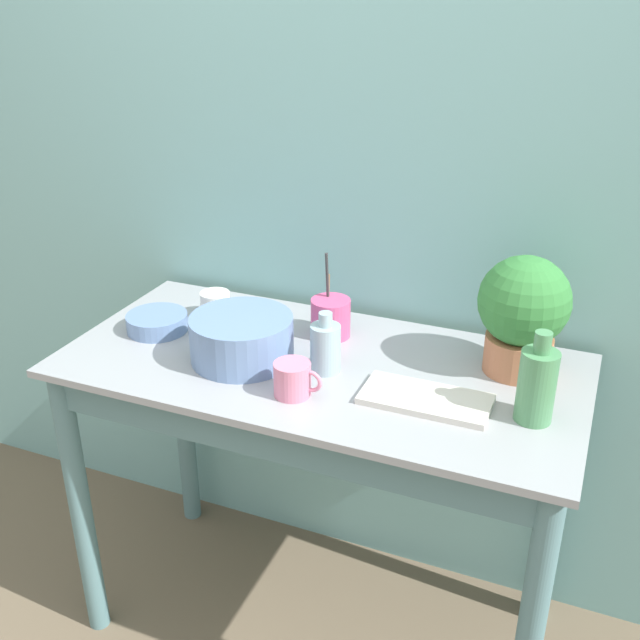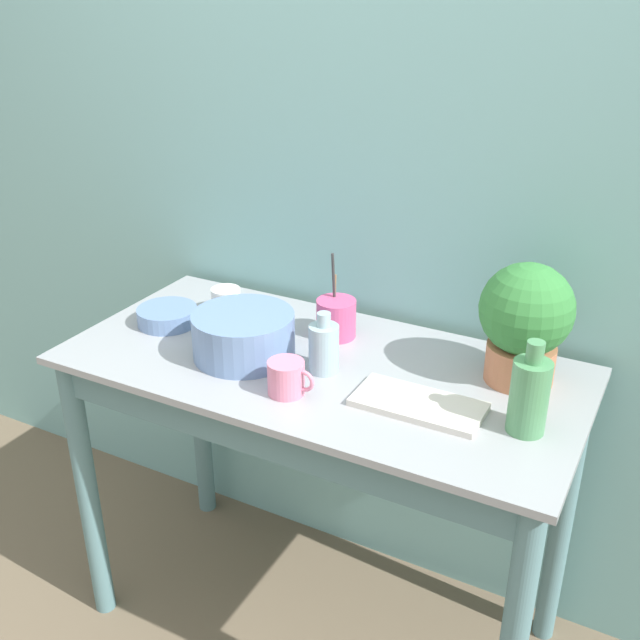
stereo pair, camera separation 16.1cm
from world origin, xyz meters
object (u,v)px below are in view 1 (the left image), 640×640
bottle_tall (537,384)px  mug_pink (292,379)px  potted_plant (523,311)px  bowl_small_blue (157,322)px  tray_board (426,399)px  bottle_short (325,347)px  mug_white (216,305)px  utensil_cup (331,317)px  bowl_wash_large (242,338)px

bottle_tall → mug_pink: 0.55m
potted_plant → mug_pink: potted_plant is taller
potted_plant → bottle_tall: 0.23m
bowl_small_blue → tray_board: size_ratio=0.56×
potted_plant → tray_board: (-0.17, -0.23, -0.15)m
bottle_short → bowl_small_blue: size_ratio=0.94×
mug_white → mug_pink: (0.38, -0.31, 0.00)m
bottle_tall → bottle_short: size_ratio=1.37×
bottle_tall → bowl_small_blue: size_ratio=1.29×
mug_pink → bowl_small_blue: bearing=160.7°
utensil_cup → tray_board: 0.41m
potted_plant → utensil_cup: (-0.50, 0.01, -0.11)m
bowl_wash_large → bowl_small_blue: 0.30m
potted_plant → utensil_cup: bearing=179.3°
bowl_small_blue → mug_pink: bearing=-19.3°
bowl_wash_large → bottle_tall: bearing=-0.4°
mug_pink → bottle_tall: bearing=11.2°
potted_plant → bowl_small_blue: bearing=-171.2°
potted_plant → bowl_wash_large: potted_plant is taller
bowl_wash_large → utensil_cup: 0.26m
bowl_small_blue → utensil_cup: utensil_cup is taller
bottle_short → bottle_tall: bearing=-3.4°
bottle_short → mug_pink: bottle_short is taller
mug_white → bowl_small_blue: mug_white is taller
bowl_wash_large → utensil_cup: size_ratio=1.13×
mug_pink → tray_board: 0.31m
mug_white → bottle_tall: bearing=-12.3°
bottle_tall → mug_pink: bottle_tall is taller
bottle_short → utensil_cup: size_ratio=0.68×
potted_plant → mug_white: bearing=-179.2°
mug_pink → utensil_cup: size_ratio=0.52×
bowl_small_blue → potted_plant: bearing=8.8°
mug_pink → bowl_small_blue: size_ratio=0.72×
mug_white → potted_plant: bearing=0.8°
potted_plant → bottle_tall: bearing=-71.7°
bowl_wash_large → mug_white: bearing=133.8°
utensil_cup → potted_plant: bearing=-0.7°
potted_plant → utensil_cup: size_ratio=1.28×
bottle_tall → utensil_cup: size_ratio=0.92×
potted_plant → bottle_tall: (0.07, -0.21, -0.07)m
bowl_wash_large → bottle_short: bearing=6.4°
bowl_wash_large → tray_board: size_ratio=0.88×
bowl_wash_large → mug_white: 0.27m
mug_white → mug_pink: 0.49m
mug_pink → utensil_cup: 0.33m
potted_plant → mug_white: (-0.84, -0.01, -0.12)m
bottle_tall → mug_white: bottle_tall is taller
bowl_wash_large → bottle_short: (0.22, 0.02, 0.01)m
utensil_cup → tray_board: utensil_cup is taller
bottle_short → mug_white: size_ratio=1.36×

